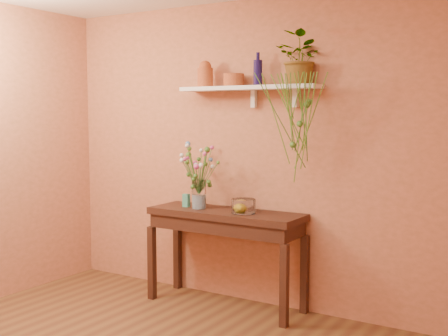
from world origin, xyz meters
TOP-DOWN VIEW (x-y plane):
  - room at (0.00, 0.00)m, footprint 4.04×4.04m
  - sideboard at (-0.11, 1.75)m, footprint 1.41×0.45m
  - wall_shelf at (0.06, 1.87)m, footprint 1.30×0.24m
  - terracotta_jug at (-0.39, 1.85)m, footprint 0.18×0.18m
  - terracotta_pot at (-0.10, 1.86)m, footprint 0.22×0.22m
  - blue_bottle at (0.13, 1.89)m, footprint 0.10×0.10m
  - spider_plant at (0.53, 1.90)m, footprint 0.48×0.46m
  - plant_fronds at (0.58, 1.73)m, footprint 0.54×0.35m
  - glass_vase at (-0.37, 1.72)m, footprint 0.13×0.13m
  - bouquet at (-0.38, 1.71)m, footprint 0.41×0.40m
  - glass_bowl at (0.09, 1.72)m, footprint 0.20×0.20m
  - lemon at (0.08, 1.70)m, footprint 0.08×0.08m
  - carton at (-0.52, 1.74)m, footprint 0.06×0.04m

SIDE VIEW (x-z plane):
  - sideboard at x=-0.11m, z-range 0.30..1.16m
  - lemon at x=0.08m, z-range 0.86..0.94m
  - glass_bowl at x=0.09m, z-range 0.85..0.97m
  - carton at x=-0.52m, z-range 0.85..0.97m
  - glass_vase at x=-0.37m, z-range 0.83..1.10m
  - bouquet at x=-0.38m, z-range 1.03..1.49m
  - room at x=0.00m, z-range 0.00..2.70m
  - plant_fronds at x=0.58m, z-range 1.24..2.12m
  - wall_shelf at x=0.06m, z-range 1.82..2.01m
  - terracotta_pot at x=-0.10m, z-range 1.94..2.05m
  - terracotta_jug at x=-0.39m, z-range 1.93..2.17m
  - blue_bottle at x=0.13m, z-range 1.91..2.19m
  - spider_plant at x=0.53m, z-range 1.94..2.37m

